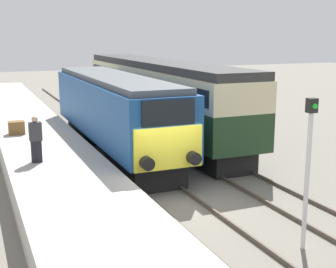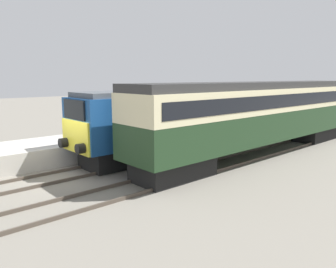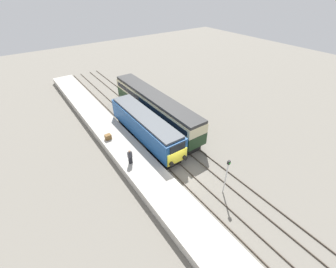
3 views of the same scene
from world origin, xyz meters
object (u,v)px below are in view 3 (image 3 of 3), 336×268
locomotive (145,127)px  luggage_crate (108,137)px  passenger_carriage (155,106)px  person_on_platform (130,157)px  signal_post (226,174)px

locomotive → luggage_crate: size_ratio=18.77×
passenger_carriage → luggage_crate: bearing=-168.6°
passenger_carriage → luggage_crate: 7.82m
person_on_platform → signal_post: bearing=-53.7°
person_on_platform → luggage_crate: size_ratio=2.40×
signal_post → luggage_crate: (-5.88, 13.04, -1.07)m
passenger_carriage → signal_post: bearing=-96.7°
locomotive → luggage_crate: locomotive is taller
locomotive → passenger_carriage: size_ratio=0.74×
locomotive → luggage_crate: (-4.18, 1.69, -0.76)m
locomotive → person_on_platform: size_ratio=7.83×
signal_post → luggage_crate: bearing=114.3°
locomotive → luggage_crate: bearing=158.0°
signal_post → luggage_crate: signal_post is taller
passenger_carriage → luggage_crate: size_ratio=25.49×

